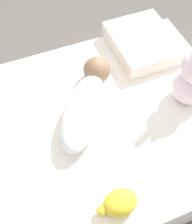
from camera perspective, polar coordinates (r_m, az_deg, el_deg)
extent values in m
plane|color=#514C47|center=(1.58, 1.98, -5.21)|extent=(12.00, 12.00, 0.00)
cube|color=white|center=(1.49, 2.09, -3.22)|extent=(1.18, 1.01, 0.21)
ellipsoid|color=white|center=(1.35, -2.31, 0.09)|extent=(0.38, 0.44, 0.12)
sphere|color=#89664C|center=(1.49, 0.12, 7.66)|extent=(0.13, 0.13, 0.13)
cube|color=white|center=(1.68, 8.49, 12.38)|extent=(0.30, 0.37, 0.09)
sphere|color=silver|center=(1.47, 16.79, 4.41)|extent=(0.16, 0.16, 0.16)
ellipsoid|color=yellow|center=(1.19, 4.51, -16.11)|extent=(0.13, 0.10, 0.08)
sphere|color=yellow|center=(1.19, 0.96, -17.59)|extent=(0.04, 0.04, 0.04)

